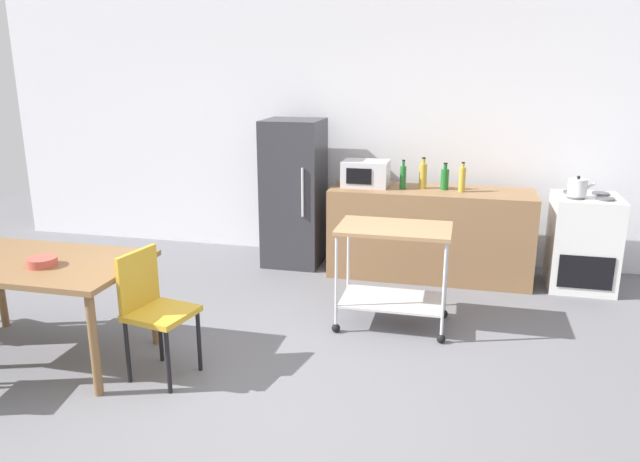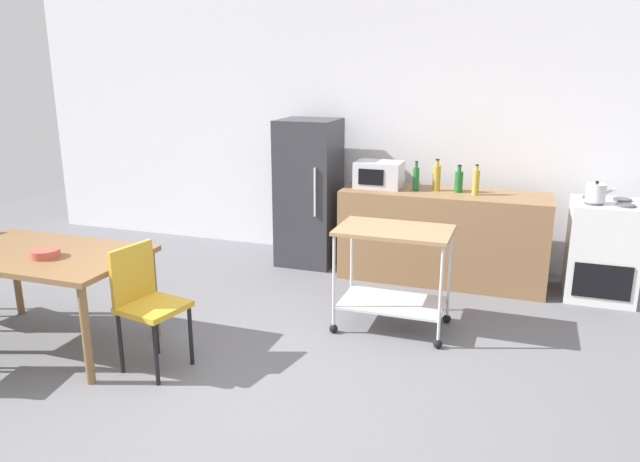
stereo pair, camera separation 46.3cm
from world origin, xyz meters
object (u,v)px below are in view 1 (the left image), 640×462
at_px(chair_mustard, 153,305).
at_px(kitchen_cart, 393,260).
at_px(dining_table, 36,271).
at_px(bottle_soda, 462,179).
at_px(fruit_bowl, 42,262).
at_px(microwave, 366,173).
at_px(stove_oven, 583,242).
at_px(bottle_vinegar, 423,175).
at_px(bottle_soy_sauce, 403,177).
at_px(kettle, 578,187).
at_px(bottle_sesame_oil, 445,179).
at_px(refrigerator, 294,193).

bearing_deg(chair_mustard, kitchen_cart, -39.70).
bearing_deg(dining_table, bottle_soda, 39.75).
bearing_deg(dining_table, fruit_bowl, -33.66).
height_order(chair_mustard, microwave, microwave).
height_order(stove_oven, bottle_vinegar, bottle_vinegar).
distance_m(bottle_soy_sauce, bottle_soda, 0.57).
bearing_deg(kettle, chair_mustard, -141.19).
bearing_deg(stove_oven, fruit_bowl, -146.94).
relative_size(bottle_vinegar, fruit_bowl, 1.53).
bearing_deg(fruit_bowl, bottle_soy_sauce, 48.74).
bearing_deg(bottle_vinegar, bottle_soda, -11.78).
bearing_deg(bottle_vinegar, fruit_bowl, -132.85).
distance_m(bottle_soy_sauce, bottle_sesame_oil, 0.41).
height_order(stove_oven, kitchen_cart, stove_oven).
distance_m(kitchen_cart, kettle, 2.02).
xyz_separation_m(stove_oven, microwave, (-2.12, 0.01, 0.58)).
distance_m(chair_mustard, microwave, 2.79).
xyz_separation_m(bottle_soy_sauce, bottle_sesame_oil, (0.41, 0.06, -0.01)).
height_order(refrigerator, kitchen_cart, refrigerator).
xyz_separation_m(microwave, bottle_sesame_oil, (0.79, 0.01, -0.02)).
bearing_deg(stove_oven, dining_table, -148.67).
height_order(refrigerator, fruit_bowl, refrigerator).
bearing_deg(bottle_soda, bottle_soy_sauce, 178.90).
relative_size(bottle_vinegar, bottle_sesame_oil, 1.17).
bearing_deg(bottle_vinegar, microwave, -178.06).
relative_size(bottle_soy_sauce, kettle, 1.21).
height_order(chair_mustard, kettle, kettle).
height_order(refrigerator, microwave, refrigerator).
bearing_deg(chair_mustard, bottle_vinegar, -20.95).
height_order(microwave, bottle_soda, bottle_soda).
bearing_deg(bottle_soy_sauce, refrigerator, 173.84).
bearing_deg(bottle_sesame_oil, bottle_vinegar, 178.20).
bearing_deg(chair_mustard, kettle, -40.06).
distance_m(refrigerator, bottle_vinegar, 1.38).
bearing_deg(chair_mustard, fruit_bowl, 103.91).
height_order(dining_table, microwave, microwave).
xyz_separation_m(dining_table, bottle_vinegar, (2.54, 2.51, 0.36)).
distance_m(chair_mustard, stove_oven, 4.05).
relative_size(stove_oven, fruit_bowl, 4.51).
bearing_deg(bottle_sesame_oil, bottle_soy_sauce, -171.29).
height_order(bottle_soy_sauce, bottle_vinegar, bottle_vinegar).
relative_size(stove_oven, bottle_sesame_oil, 3.45).
distance_m(bottle_soda, kettle, 1.05).
xyz_separation_m(refrigerator, fruit_bowl, (-1.06, -2.66, 0.00)).
height_order(stove_oven, fruit_bowl, stove_oven).
relative_size(bottle_sesame_oil, kettle, 1.11).
distance_m(chair_mustard, fruit_bowl, 0.85).
height_order(dining_table, kitchen_cart, kitchen_cart).
height_order(stove_oven, bottle_soy_sauce, bottle_soy_sauce).
relative_size(kitchen_cart, bottle_vinegar, 2.92).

